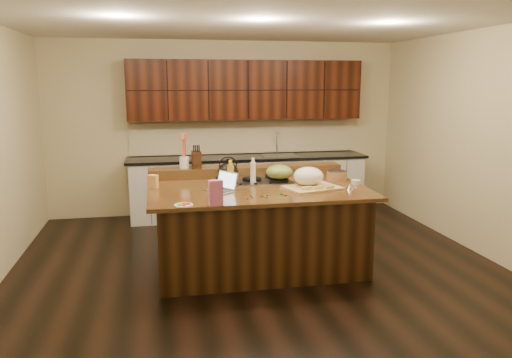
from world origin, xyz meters
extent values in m
cube|color=black|center=(0.00, 0.00, -0.01)|extent=(5.50, 5.00, 0.01)
cube|color=silver|center=(0.00, 0.00, 2.71)|extent=(5.50, 5.00, 0.01)
cube|color=#CCBC8F|center=(0.00, 2.50, 1.35)|extent=(5.50, 0.01, 2.70)
cube|color=#CCBC8F|center=(0.00, -2.50, 1.35)|extent=(5.50, 0.01, 2.70)
cube|color=#CCBC8F|center=(2.75, 0.00, 1.35)|extent=(0.01, 5.00, 2.70)
cube|color=black|center=(0.00, 0.00, 0.44)|extent=(2.22, 1.42, 0.88)
cube|color=black|center=(0.00, 0.00, 0.90)|extent=(2.40, 1.60, 0.04)
cube|color=black|center=(0.00, 0.70, 0.98)|extent=(2.40, 0.30, 0.12)
cube|color=gray|center=(0.00, 0.30, 0.93)|extent=(0.92, 0.52, 0.02)
cylinder|color=black|center=(-0.30, 0.43, 0.95)|extent=(0.22, 0.22, 0.03)
cylinder|color=black|center=(0.30, 0.43, 0.95)|extent=(0.22, 0.22, 0.03)
cylinder|color=black|center=(-0.30, 0.17, 0.95)|extent=(0.22, 0.22, 0.03)
cylinder|color=black|center=(0.30, 0.17, 0.95)|extent=(0.22, 0.22, 0.03)
cylinder|color=black|center=(0.00, 0.30, 0.95)|extent=(0.22, 0.22, 0.03)
cube|color=silver|center=(0.30, 2.17, 0.45)|extent=(3.60, 0.62, 0.90)
cube|color=black|center=(0.30, 2.17, 0.92)|extent=(3.70, 0.66, 0.04)
cube|color=gray|center=(0.80, 2.17, 0.94)|extent=(0.55, 0.42, 0.01)
cylinder|color=gray|center=(0.80, 2.35, 1.12)|extent=(0.02, 0.02, 0.36)
cube|color=black|center=(0.30, 2.32, 1.95)|extent=(3.60, 0.34, 0.90)
cube|color=#CCBC8F|center=(0.30, 2.48, 1.20)|extent=(3.60, 0.03, 0.50)
ellipsoid|color=black|center=(-0.30, 0.17, 1.07)|extent=(0.30, 0.30, 0.21)
ellipsoid|color=olive|center=(0.30, 0.17, 1.05)|extent=(0.38, 0.38, 0.17)
cube|color=#B7B7BC|center=(-0.43, -0.16, 0.93)|extent=(0.33, 0.36, 0.01)
cube|color=black|center=(-0.43, -0.16, 0.94)|extent=(0.24, 0.27, 0.00)
cube|color=#B7B7BC|center=(-0.35, -0.10, 1.03)|extent=(0.22, 0.27, 0.19)
cube|color=silver|center=(-0.35, -0.10, 1.03)|extent=(0.19, 0.24, 0.16)
cylinder|color=gold|center=(-0.31, -0.07, 1.06)|extent=(0.09, 0.09, 0.27)
cylinder|color=silver|center=(-0.01, 0.20, 1.04)|extent=(0.08, 0.08, 0.25)
cube|color=tan|center=(0.57, -0.23, 0.93)|extent=(0.66, 0.55, 0.03)
ellipsoid|color=white|center=(0.55, -0.15, 1.05)|extent=(0.33, 0.33, 0.21)
cube|color=#EDD872|center=(0.47, -0.37, 0.96)|extent=(0.13, 0.03, 0.03)
cube|color=#EDD872|center=(0.59, -0.37, 0.96)|extent=(0.13, 0.03, 0.03)
cube|color=#EDD872|center=(0.72, -0.37, 0.96)|extent=(0.13, 0.03, 0.03)
cylinder|color=gray|center=(0.70, -0.25, 0.95)|extent=(0.22, 0.09, 0.01)
cylinder|color=white|center=(0.68, 0.03, 0.94)|extent=(0.13, 0.13, 0.04)
cylinder|color=white|center=(1.15, -0.05, 0.94)|extent=(0.11, 0.11, 0.04)
cylinder|color=white|center=(0.59, -0.09, 0.94)|extent=(0.11, 0.11, 0.04)
cylinder|color=#996B3F|center=(1.02, 0.22, 0.97)|extent=(0.28, 0.28, 0.09)
cone|color=silver|center=(0.97, -0.34, 0.96)|extent=(0.10, 0.10, 0.07)
cube|color=#D26291|center=(-0.55, -0.76, 1.04)|extent=(0.14, 0.08, 0.25)
cylinder|color=white|center=(-0.85, -0.71, 0.93)|extent=(0.18, 0.18, 0.01)
cube|color=#CF9549|center=(-1.14, 0.16, 0.99)|extent=(0.13, 0.11, 0.15)
cylinder|color=white|center=(-0.76, 0.70, 1.11)|extent=(0.15, 0.15, 0.14)
cube|color=black|center=(-0.61, 0.70, 1.14)|extent=(0.11, 0.17, 0.20)
ellipsoid|color=red|center=(0.21, -0.49, 0.93)|extent=(0.02, 0.02, 0.02)
ellipsoid|color=#198C26|center=(-0.01, -0.55, 0.93)|extent=(0.02, 0.02, 0.02)
ellipsoid|color=red|center=(-0.22, -0.57, 0.93)|extent=(0.02, 0.02, 0.02)
ellipsoid|color=#198C26|center=(0.17, -0.45, 0.93)|extent=(0.02, 0.02, 0.02)
ellipsoid|color=red|center=(-0.06, -0.48, 0.93)|extent=(0.02, 0.02, 0.02)
ellipsoid|color=#198C26|center=(-0.03, -0.49, 0.93)|extent=(0.02, 0.02, 0.02)
ellipsoid|color=red|center=(-0.16, -0.52, 0.93)|extent=(0.02, 0.02, 0.02)
ellipsoid|color=#198C26|center=(0.20, -0.48, 0.93)|extent=(0.02, 0.02, 0.02)
ellipsoid|color=red|center=(0.02, -0.48, 0.93)|extent=(0.02, 0.02, 0.02)
ellipsoid|color=#198C26|center=(-0.15, -0.44, 0.93)|extent=(0.02, 0.02, 0.02)
camera|label=1|loc=(-1.08, -5.35, 2.08)|focal=35.00mm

